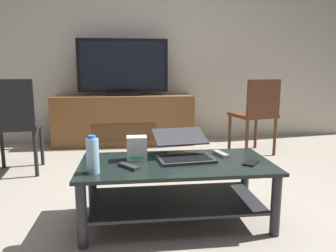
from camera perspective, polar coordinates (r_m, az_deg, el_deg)
The scene contains 13 objects.
ground_plane at distance 2.46m, azimuth 0.81°, elevation -13.85°, with size 7.68×7.68×0.00m, color #9E9384.
back_wall at distance 4.64m, azimuth -3.21°, elevation 15.05°, with size 6.40×0.12×2.80m, color beige.
coffee_table at distance 2.11m, azimuth 1.43°, elevation -9.78°, with size 1.23×0.61×0.41m.
media_cabinet at distance 4.34m, azimuth -7.86°, elevation 1.12°, with size 1.83×0.50×0.66m.
television at distance 4.27m, azimuth -8.08°, elevation 10.20°, with size 1.18×0.20×0.74m.
dining_chair at distance 3.85m, azimuth 15.58°, elevation 2.48°, with size 0.52×0.52×0.89m.
side_chair at distance 3.32m, azimuth -25.93°, elevation 0.78°, with size 0.49×0.49×0.91m.
laptop at distance 2.16m, azimuth 2.74°, elevation -4.23°, with size 0.40×0.42×0.17m.
router_box at distance 2.11m, azimuth -5.62°, elevation -3.99°, with size 0.13×0.10×0.16m.
water_bottle_near at distance 1.88m, azimuth -13.35°, elevation -5.17°, with size 0.07×0.07×0.22m.
cell_phone at distance 2.11m, azimuth 14.66°, elevation -6.38°, with size 0.07×0.14×0.01m, color black.
tv_remote at distance 2.26m, azimuth 9.45°, elevation -4.95°, with size 0.04×0.16×0.02m, color #99999E.
soundbar_remote at distance 1.96m, azimuth -7.05°, elevation -7.20°, with size 0.04×0.16×0.02m, color #2D2D30.
Camera 1 is at (-0.30, -2.22, 1.00)m, focal length 33.99 mm.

